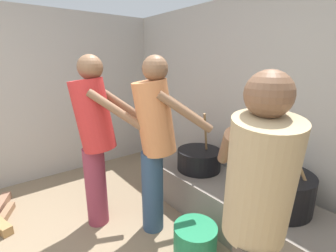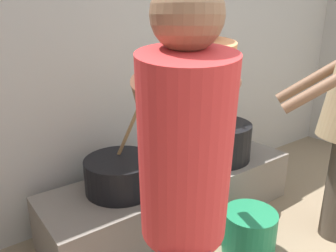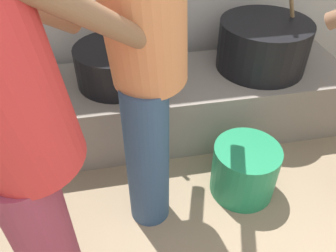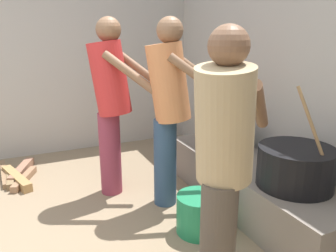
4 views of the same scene
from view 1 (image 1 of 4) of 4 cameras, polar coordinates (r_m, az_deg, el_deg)
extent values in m
cube|color=#ADA8A0|center=(2.57, 26.48, 3.28)|extent=(5.15, 0.20, 2.21)
cube|color=slate|center=(2.58, 14.14, -17.35)|extent=(2.00, 0.60, 0.40)
cylinder|color=black|center=(2.71, 7.38, -7.89)|extent=(0.48, 0.48, 0.22)
cylinder|color=#937047|center=(2.55, 8.95, -2.01)|extent=(0.16, 0.23, 0.51)
cylinder|color=black|center=(2.23, 24.53, -13.61)|extent=(0.55, 0.55, 0.30)
cylinder|color=#937047|center=(2.05, 27.97, -5.82)|extent=(0.24, 0.14, 0.51)
cylinder|color=navy|center=(2.32, -3.70, -15.27)|extent=(0.20, 0.20, 0.78)
cylinder|color=#D17F4C|center=(2.06, -3.20, 1.98)|extent=(0.45, 0.48, 0.67)
sphere|color=brown|center=(2.00, -3.09, 13.56)|extent=(0.22, 0.22, 0.22)
cylinder|color=brown|center=(1.95, 4.12, 3.26)|extent=(0.30, 0.45, 0.36)
cylinder|color=brown|center=(2.21, 2.65, 4.71)|extent=(0.30, 0.45, 0.36)
cylinder|color=tan|center=(1.19, 21.01, -12.13)|extent=(0.48, 0.48, 0.64)
sphere|color=brown|center=(1.08, 22.89, 6.97)|extent=(0.21, 0.21, 0.21)
cylinder|color=brown|center=(1.40, 24.93, -5.48)|extent=(0.36, 0.38, 0.35)
cylinder|color=brown|center=(1.35, 13.80, -5.19)|extent=(0.36, 0.38, 0.35)
cylinder|color=#8C3347|center=(2.49, -16.78, -13.61)|extent=(0.20, 0.20, 0.78)
cylinder|color=red|center=(2.24, -17.43, 2.50)|extent=(0.47, 0.49, 0.67)
sphere|color=brown|center=(2.19, -18.05, 13.16)|extent=(0.22, 0.22, 0.22)
cylinder|color=brown|center=(2.04, -12.18, 3.64)|extent=(0.34, 0.42, 0.36)
cylinder|color=brown|center=(2.30, -10.90, 5.01)|extent=(0.34, 0.42, 0.36)
cylinder|color=#1E7A4C|center=(2.16, 6.45, -25.91)|extent=(0.35, 0.35, 0.30)
cube|color=#8F674A|center=(3.07, -34.73, -17.78)|extent=(0.50, 0.27, 0.07)
camera|label=2|loc=(2.68, -38.50, 10.75)|focal=35.17mm
camera|label=3|loc=(1.78, -38.39, 10.13)|focal=36.56mm
camera|label=4|loc=(0.84, 140.47, -16.68)|focal=35.71mm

